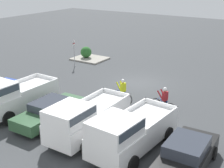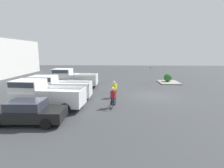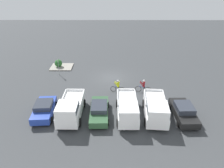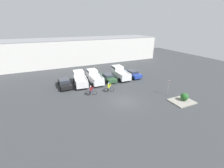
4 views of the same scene
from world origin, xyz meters
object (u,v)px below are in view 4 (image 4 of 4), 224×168
Objects in this scene: shrub at (184,97)px; pickup_truck_2 at (120,72)px; pickup_truck_1 at (94,77)px; cyclist_1 at (91,90)px; sedan_1 at (108,77)px; fire_lane_sign at (168,86)px; pickup_truck_0 at (80,78)px; sedan_2 at (133,74)px; sedan_0 at (64,83)px; cyclist_0 at (109,87)px.

pickup_truck_2 is at bearing 107.50° from shrub.
pickup_truck_1 reaches higher than cyclist_1.
pickup_truck_1 reaches higher than sedan_1.
pickup_truck_1 is 2.18× the size of fire_lane_sign.
cyclist_1 is 1.67× the size of shrub.
shrub is (12.45, -12.93, -0.45)m from pickup_truck_0.
sedan_1 is at bearing 122.28° from fire_lane_sign.
sedan_2 is 2.36× the size of cyclist_1.
cyclist_1 reaches higher than sedan_0.
cyclist_0 is at bearing -131.39° from pickup_truck_2.
cyclist_1 is (-7.86, -5.42, -0.37)m from pickup_truck_2.
pickup_truck_2 is at bearing 1.11° from sedan_0.
sedan_0 is 17.76m from fire_lane_sign.
pickup_truck_2 is (11.21, 0.22, 0.47)m from sedan_0.
sedan_1 is at bearing -1.38° from sedan_0.
fire_lane_sign is 2.25× the size of shrub.
shrub is (0.67, -2.68, -0.81)m from fire_lane_sign.
pickup_truck_0 is at bearing -179.86° from pickup_truck_2.
pickup_truck_2 is 2.88× the size of cyclist_1.
pickup_truck_2 is 3.04× the size of cyclist_0.
sedan_2 is at bearing -12.54° from pickup_truck_2.
sedan_0 is at bearing -176.03° from pickup_truck_0.
pickup_truck_0 reaches higher than sedan_1.
pickup_truck_1 is 1.25× the size of sedan_2.
sedan_0 reaches higher than sedan_1.
shrub is (11.94, -7.52, -0.11)m from cyclist_1.
pickup_truck_0 is at bearing 176.92° from sedan_2.
sedan_2 is at bearing -1.65° from sedan_0.
sedan_2 is (11.16, -0.60, -0.44)m from pickup_truck_0.
cyclist_1 is at bearing 179.95° from cyclist_0.
pickup_truck_1 reaches higher than sedan_2.
pickup_truck_0 is at bearing 139.00° from fire_lane_sign.
cyclist_0 is (6.43, -5.21, 0.09)m from sedan_0.
fire_lane_sign reaches higher than pickup_truck_0.
sedan_1 is 4.30× the size of shrub.
cyclist_0 is 0.70× the size of fire_lane_sign.
sedan_0 is 1.85× the size of fire_lane_sign.
fire_lane_sign reaches higher than cyclist_1.
sedan_1 is at bearing 118.81° from shrub.
fire_lane_sign is (11.27, -4.84, 0.69)m from cyclist_1.
shrub is at bearing -52.97° from pickup_truck_1.
sedan_0 reaches higher than shrub.
pickup_truck_2 is at bearing 8.50° from sedan_1.
cyclist_0 is 11.62m from shrub.
fire_lane_sign is at bearing -34.50° from sedan_0.
pickup_truck_1 is at bearing -178.96° from pickup_truck_2.
sedan_0 is 0.86× the size of pickup_truck_2.
sedan_2 is at bearing -2.06° from sedan_1.
cyclist_0 is 9.54m from fire_lane_sign.
shrub is (9.69, -12.84, -0.42)m from pickup_truck_1.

